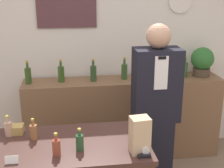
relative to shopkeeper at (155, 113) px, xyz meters
name	(u,v)px	position (x,y,z in m)	size (l,w,h in m)	color
back_wall	(102,46)	(-0.41, 0.99, 0.49)	(5.20, 0.09, 2.70)	silver
back_shelf	(123,118)	(-0.18, 0.73, -0.37)	(2.34, 0.41, 1.00)	brown
shopkeeper	(155,113)	(0.00, 0.00, 0.00)	(0.44, 0.28, 1.74)	black
potted_plant	(202,61)	(0.78, 0.75, 0.32)	(0.27, 0.27, 0.35)	#4C3D2D
paper_bag	(140,135)	(-0.33, -0.77, 0.18)	(0.15, 0.13, 0.27)	tan
tape_dispenser	(145,153)	(-0.31, -0.84, 0.07)	(0.09, 0.06, 0.07)	black
price_card_left	(12,160)	(-1.22, -0.80, 0.07)	(0.09, 0.02, 0.06)	white
gift_box	(17,129)	(-1.26, -0.35, 0.08)	(0.11, 0.11, 0.07)	tan
counter_bottle_0	(8,128)	(-1.31, -0.38, 0.11)	(0.06, 0.06, 0.17)	tan
counter_bottle_1	(34,131)	(-1.11, -0.47, 0.11)	(0.06, 0.06, 0.17)	#976137
counter_bottle_2	(56,147)	(-0.93, -0.73, 0.11)	(0.06, 0.06, 0.17)	brown
counter_bottle_3	(80,142)	(-0.76, -0.68, 0.11)	(0.06, 0.06, 0.17)	#28512D
shelf_bottle_0	(28,75)	(-1.28, 0.73, 0.23)	(0.07, 0.07, 0.26)	#2F4B1D
shelf_bottle_1	(61,73)	(-0.91, 0.74, 0.23)	(0.07, 0.07, 0.26)	#30511D
shelf_bottle_2	(93,73)	(-0.54, 0.72, 0.23)	(0.07, 0.07, 0.26)	#2D4C26
shelf_bottle_3	(124,71)	(-0.18, 0.75, 0.23)	(0.07, 0.07, 0.26)	#325728
shelf_bottle_4	(155,70)	(0.19, 0.72, 0.23)	(0.07, 0.07, 0.26)	#2F5020
shelf_bottle_5	(185,69)	(0.56, 0.73, 0.23)	(0.07, 0.07, 0.26)	#2F5326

